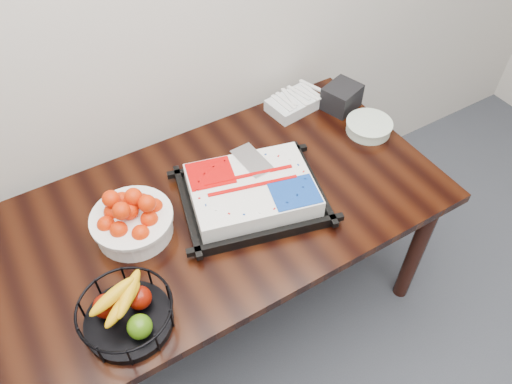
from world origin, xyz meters
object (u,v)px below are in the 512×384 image
plate_stack (369,127)px  napkin_box (342,97)px  fruit_basket (126,313)px  table (211,225)px  tangerine_bowl (132,218)px  cake_tray (252,193)px

plate_stack → napkin_box: (0.00, 0.20, 0.03)m
fruit_basket → plate_stack: bearing=14.8°
fruit_basket → napkin_box: 1.33m
table → tangerine_bowl: 0.32m
napkin_box → tangerine_bowl: bearing=-169.8°
cake_tray → plate_stack: bearing=7.7°
fruit_basket → napkin_box: bearing=23.0°
table → plate_stack: (0.80, 0.05, 0.11)m
table → fruit_basket: (-0.42, -0.28, 0.15)m
napkin_box → cake_tray: bearing=-156.1°
tangerine_bowl → napkin_box: 1.09m
tangerine_bowl → fruit_basket: tangerine_bowl is taller
table → plate_stack: 0.81m
plate_stack → table: bearing=-176.7°
table → tangerine_bowl: size_ratio=6.20×
tangerine_bowl → table: bearing=-10.3°
tangerine_bowl → fruit_basket: size_ratio=1.00×
tangerine_bowl → plate_stack: 1.07m
cake_tray → napkin_box: napkin_box is taller
table → cake_tray: size_ratio=3.00×
table → napkin_box: size_ratio=11.72×
table → fruit_basket: 0.53m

